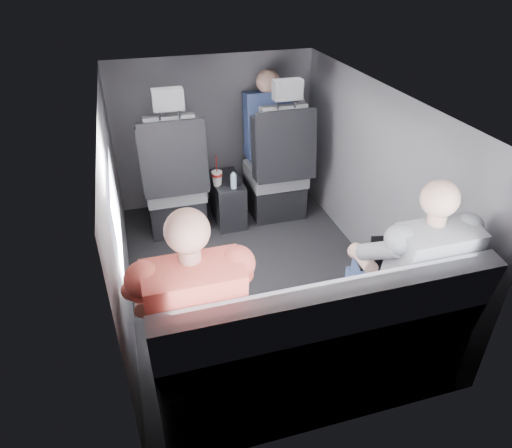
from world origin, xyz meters
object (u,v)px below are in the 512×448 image
object	(u,v)px
laptop_black	(389,256)
passenger_front_right	(267,127)
laptop_white	(175,292)
passenger_rear_right	(408,273)
center_console	(227,199)
rear_bench	(311,351)
front_seat_left	(175,188)
soda_cup	(217,178)
front_seat_right	(277,174)
water_bottle	(234,181)
passenger_rear_left	(193,313)

from	to	relation	value
laptop_black	passenger_front_right	xyz separation A→B (m)	(-0.12, 1.90, 0.12)
laptop_white	passenger_rear_right	world-z (taller)	passenger_rear_right
center_console	rear_bench	bearing A→B (deg)	-90.00
front_seat_left	center_console	world-z (taller)	front_seat_left
soda_cup	passenger_rear_right	distance (m)	1.88
front_seat_right	passenger_front_right	xyz separation A→B (m)	(-0.02, 0.26, 0.35)
rear_bench	passenger_front_right	size ratio (longest dim) A/B	1.96
laptop_white	passenger_rear_right	size ratio (longest dim) A/B	0.32
rear_bench	water_bottle	world-z (taller)	rear_bench
front_seat_left	front_seat_right	size ratio (longest dim) A/B	1.00
center_console	laptop_white	bearing A→B (deg)	-111.16
water_bottle	front_seat_right	bearing A→B (deg)	18.39
passenger_rear_left	passenger_rear_right	world-z (taller)	passenger_rear_left
front_seat_right	laptop_black	xyz separation A→B (m)	(0.10, -1.64, 0.23)
center_console	front_seat_left	bearing A→B (deg)	-174.93
front_seat_left	front_seat_right	distance (m)	0.90
front_seat_left	passenger_rear_right	xyz separation A→B (m)	(1.02, -1.81, 0.23)
passenger_rear_right	passenger_front_right	distance (m)	2.07
rear_bench	laptop_white	distance (m)	0.77
center_console	water_bottle	size ratio (longest dim) A/B	3.38
laptop_white	soda_cup	bearing A→B (deg)	70.89
front_seat_left	passenger_rear_right	bearing A→B (deg)	-60.46
rear_bench	water_bottle	distance (m)	1.77
passenger_front_right	passenger_rear_right	bearing A→B (deg)	-86.08
front_seat_left	passenger_front_right	bearing A→B (deg)	16.29
water_bottle	passenger_rear_left	xyz separation A→B (m)	(-0.61, -1.66, 0.18)
laptop_white	laptop_black	distance (m)	1.20
front_seat_left	passenger_rear_left	world-z (taller)	front_seat_left
front_seat_right	center_console	world-z (taller)	front_seat_right
rear_bench	water_bottle	xyz separation A→B (m)	(0.02, 1.76, 0.16)
water_bottle	passenger_rear_right	bearing A→B (deg)	-71.56
front_seat_right	rear_bench	world-z (taller)	front_seat_right
passenger_rear_left	passenger_rear_right	distance (m)	1.16
passenger_rear_right	passenger_rear_left	bearing A→B (deg)	-179.97
laptop_black	passenger_rear_right	size ratio (longest dim) A/B	0.30
front_seat_right	water_bottle	world-z (taller)	front_seat_right
front_seat_right	passenger_front_right	bearing A→B (deg)	93.89
passenger_front_right	rear_bench	bearing A→B (deg)	-101.32
rear_bench	laptop_white	xyz separation A→B (m)	(-0.64, 0.28, 0.32)
front_seat_left	laptop_black	size ratio (longest dim) A/B	3.49
front_seat_right	laptop_white	bearing A→B (deg)	-123.99
front_seat_left	passenger_rear_left	xyz separation A→B (m)	(-0.14, -1.81, 0.24)
front_seat_left	water_bottle	distance (m)	0.49
passenger_rear_left	passenger_front_right	world-z (taller)	passenger_rear_left
soda_cup	laptop_white	xyz separation A→B (m)	(-0.54, -1.57, 0.16)
laptop_black	front_seat_left	bearing A→B (deg)	121.42
center_console	water_bottle	xyz separation A→B (m)	(0.02, -0.18, 0.26)
front_seat_right	center_console	distance (m)	0.49
rear_bench	passenger_front_right	bearing A→B (deg)	78.68
rear_bench	laptop_black	size ratio (longest dim) A/B	4.42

